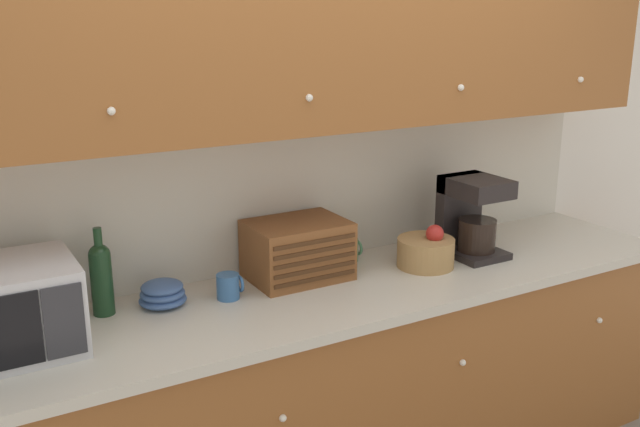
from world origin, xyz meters
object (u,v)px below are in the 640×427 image
(bowl_stack_on_counter, at_px, (162,294))
(mug_blue_second, at_px, (349,250))
(mug, at_px, (229,286))
(fruit_basket, at_px, (426,251))
(bread_box, at_px, (297,250))
(coffee_maker, at_px, (470,215))
(wine_bottle, at_px, (101,276))

(bowl_stack_on_counter, distance_m, mug_blue_second, 0.86)
(mug, height_order, fruit_basket, fruit_basket)
(bowl_stack_on_counter, height_order, bread_box, bread_box)
(bread_box, height_order, mug_blue_second, bread_box)
(coffee_maker, bearing_deg, bowl_stack_on_counter, 175.13)
(wine_bottle, xyz_separation_m, bowl_stack_on_counter, (0.21, -0.03, -0.10))
(bowl_stack_on_counter, bearing_deg, bread_box, 0.25)
(bread_box, bearing_deg, mug_blue_second, 13.51)
(mug, bearing_deg, mug_blue_second, 12.12)
(bread_box, distance_m, mug_blue_second, 0.31)
(mug_blue_second, relative_size, coffee_maker, 0.28)
(wine_bottle, distance_m, bowl_stack_on_counter, 0.23)
(mug_blue_second, relative_size, fruit_basket, 0.40)
(mug_blue_second, bearing_deg, bread_box, -166.49)
(wine_bottle, relative_size, bread_box, 0.83)
(mug, relative_size, fruit_basket, 0.40)
(bowl_stack_on_counter, bearing_deg, coffee_maker, -4.87)
(mug, bearing_deg, bread_box, 10.87)
(bowl_stack_on_counter, xyz_separation_m, mug, (0.24, -0.06, 0.00))
(wine_bottle, relative_size, mug_blue_second, 3.29)
(bowl_stack_on_counter, height_order, mug, mug)
(bowl_stack_on_counter, relative_size, mug_blue_second, 1.79)
(fruit_basket, bearing_deg, wine_bottle, 171.99)
(wine_bottle, relative_size, bowl_stack_on_counter, 1.84)
(wine_bottle, height_order, mug_blue_second, wine_bottle)
(mug, height_order, bread_box, bread_box)
(fruit_basket, bearing_deg, coffee_maker, 7.63)
(wine_bottle, height_order, coffee_maker, coffee_maker)
(wine_bottle, xyz_separation_m, coffee_maker, (1.57, -0.15, 0.03))
(mug, distance_m, bread_box, 0.34)
(wine_bottle, bearing_deg, bread_box, -2.14)
(mug, xyz_separation_m, coffee_maker, (1.13, -0.06, 0.13))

